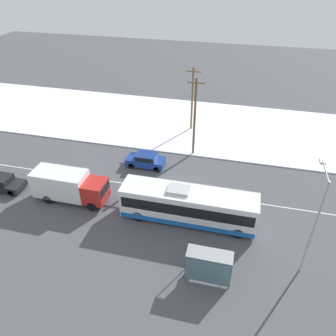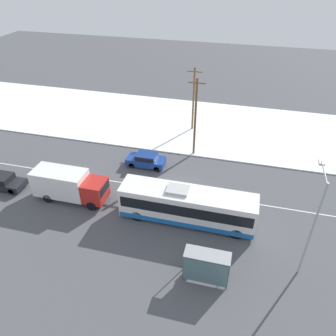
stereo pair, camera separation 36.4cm
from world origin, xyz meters
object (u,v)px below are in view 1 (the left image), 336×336
(city_bus, at_px, (188,205))
(box_truck, at_px, (69,185))
(sedan_car, at_px, (146,160))
(utility_pole_snowlot, at_px, (192,98))
(utility_pole_roadside, at_px, (195,117))
(streetlamp, at_px, (316,213))
(pedestrian_at_stop, at_px, (201,253))
(bus_shelter, at_px, (209,264))
(parked_car_near_truck, at_px, (0,182))

(city_bus, distance_m, box_truck, 11.07)
(sedan_car, height_order, utility_pole_snowlot, utility_pole_snowlot)
(utility_pole_roadside, bearing_deg, streetlamp, -52.60)
(pedestrian_at_stop, relative_size, bus_shelter, 0.58)
(utility_pole_roadside, relative_size, utility_pole_snowlot, 1.10)
(parked_car_near_truck, bearing_deg, sedan_car, 29.60)
(parked_car_near_truck, relative_size, utility_pole_snowlot, 0.56)
(parked_car_near_truck, relative_size, utility_pole_roadside, 0.51)
(box_truck, bearing_deg, pedestrian_at_stop, -19.70)
(city_bus, xyz_separation_m, streetlamp, (8.95, -2.82, 3.51))
(box_truck, distance_m, utility_pole_roadside, 14.67)
(streetlamp, distance_m, utility_pole_roadside, 17.16)
(parked_car_near_truck, relative_size, bus_shelter, 1.42)
(sedan_car, distance_m, utility_pole_snowlot, 10.68)
(sedan_car, relative_size, utility_pole_roadside, 0.46)
(parked_car_near_truck, height_order, bus_shelter, bus_shelter)
(city_bus, xyz_separation_m, parked_car_near_truck, (-18.43, 0.03, -0.80))
(pedestrian_at_stop, bearing_deg, box_truck, 160.30)
(box_truck, relative_size, utility_pole_snowlot, 0.84)
(city_bus, xyz_separation_m, pedestrian_at_stop, (1.82, -4.49, -0.45))
(utility_pole_snowlot, bearing_deg, pedestrian_at_stop, -77.77)
(sedan_car, height_order, pedestrian_at_stop, pedestrian_at_stop)
(pedestrian_at_stop, height_order, bus_shelter, bus_shelter)
(city_bus, bearing_deg, utility_pole_roadside, 97.75)
(city_bus, relative_size, utility_pole_roadside, 1.29)
(city_bus, distance_m, streetlamp, 10.02)
(utility_pole_roadside, bearing_deg, city_bus, -82.25)
(sedan_car, relative_size, parked_car_near_truck, 0.90)
(sedan_car, relative_size, streetlamp, 0.50)
(pedestrian_at_stop, height_order, streetlamp, streetlamp)
(pedestrian_at_stop, distance_m, streetlamp, 8.33)
(sedan_car, xyz_separation_m, streetlamp, (14.87, -9.95, 4.27))
(city_bus, bearing_deg, streetlamp, -17.47)
(parked_car_near_truck, xyz_separation_m, utility_pole_snowlot, (15.64, 16.74, 3.43))
(city_bus, relative_size, parked_car_near_truck, 2.53)
(bus_shelter, height_order, streetlamp, streetlamp)
(sedan_car, xyz_separation_m, bus_shelter, (8.45, -12.94, 0.86))
(pedestrian_at_stop, height_order, utility_pole_snowlot, utility_pole_snowlot)
(sedan_car, distance_m, bus_shelter, 15.47)
(parked_car_near_truck, bearing_deg, bus_shelter, -15.55)
(box_truck, xyz_separation_m, bus_shelter, (13.60, -5.92, 0.06))
(utility_pole_roadside, distance_m, utility_pole_snowlot, 6.12)
(utility_pole_roadside, bearing_deg, bus_shelter, -76.48)
(parked_car_near_truck, height_order, utility_pole_roadside, utility_pole_roadside)
(sedan_car, height_order, streetlamp, streetlamp)
(city_bus, height_order, streetlamp, streetlamp)
(city_bus, relative_size, pedestrian_at_stop, 6.22)
(sedan_car, bearing_deg, bus_shelter, 123.15)
(box_truck, bearing_deg, utility_pole_roadside, 48.06)
(city_bus, bearing_deg, bus_shelter, -66.48)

